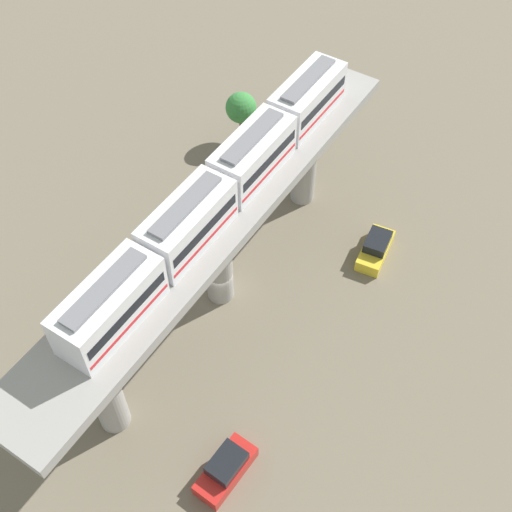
{
  "coord_description": "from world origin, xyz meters",
  "views": [
    {
      "loc": [
        17.21,
        -21.88,
        38.85
      ],
      "look_at": [
        2.5,
        0.85,
        5.19
      ],
      "focal_mm": 46.02,
      "sensor_mm": 36.0,
      "label": 1
    }
  ],
  "objects_px": {
    "parked_car_red": "(226,469)",
    "tree_near_viaduct": "(241,108)",
    "parked_car_yellow": "(376,248)",
    "train": "(222,188)"
  },
  "relations": [
    {
      "from": "parked_car_yellow",
      "to": "train",
      "type": "bearing_deg",
      "value": -140.16
    },
    {
      "from": "parked_car_red",
      "to": "tree_near_viaduct",
      "type": "height_order",
      "value": "tree_near_viaduct"
    },
    {
      "from": "parked_car_red",
      "to": "parked_car_yellow",
      "type": "bearing_deg",
      "value": 93.19
    },
    {
      "from": "parked_car_red",
      "to": "tree_near_viaduct",
      "type": "bearing_deg",
      "value": 124.77
    },
    {
      "from": "train",
      "to": "parked_car_red",
      "type": "relative_size",
      "value": 6.41
    },
    {
      "from": "train",
      "to": "parked_car_red",
      "type": "bearing_deg",
      "value": -55.78
    },
    {
      "from": "train",
      "to": "parked_car_yellow",
      "type": "relative_size",
      "value": 6.22
    },
    {
      "from": "parked_car_yellow",
      "to": "tree_near_viaduct",
      "type": "height_order",
      "value": "tree_near_viaduct"
    },
    {
      "from": "tree_near_viaduct",
      "to": "parked_car_yellow",
      "type": "bearing_deg",
      "value": -19.09
    },
    {
      "from": "train",
      "to": "tree_near_viaduct",
      "type": "distance_m",
      "value": 17.56
    }
  ]
}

